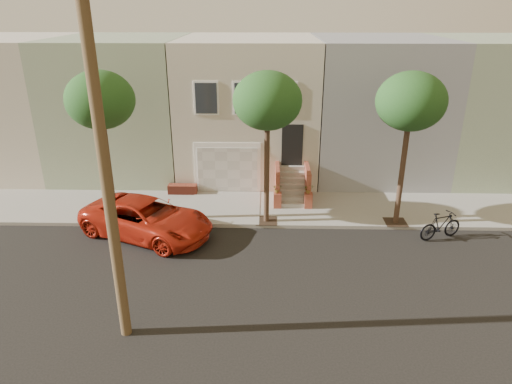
{
  "coord_description": "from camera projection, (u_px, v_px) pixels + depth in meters",
  "views": [
    {
      "loc": [
        0.98,
        -13.74,
        8.78
      ],
      "look_at": [
        0.58,
        3.0,
        1.86
      ],
      "focal_mm": 32.15,
      "sensor_mm": 36.0,
      "label": 1
    }
  ],
  "objects": [
    {
      "name": "sidewalk",
      "position": [
        245.0,
        208.0,
        20.98
      ],
      "size": [
        40.0,
        3.7,
        0.15
      ],
      "primitive_type": "cube",
      "color": "gray",
      "rests_on": "ground"
    },
    {
      "name": "tree_left",
      "position": [
        100.0,
        101.0,
        17.78
      ],
      "size": [
        2.7,
        2.57,
        6.3
      ],
      "color": "#2D2116",
      "rests_on": "sidewalk"
    },
    {
      "name": "house_row",
      "position": [
        249.0,
        105.0,
        25.01
      ],
      "size": [
        33.1,
        11.7,
        7.0
      ],
      "color": "beige",
      "rests_on": "sidewalk"
    },
    {
      "name": "motorcycle",
      "position": [
        441.0,
        226.0,
        18.23
      ],
      "size": [
        1.99,
        1.19,
        1.16
      ],
      "primitive_type": "imported",
      "rotation": [
        0.0,
        0.0,
        1.93
      ],
      "color": "black",
      "rests_on": "ground"
    },
    {
      "name": "tree_mid",
      "position": [
        267.0,
        102.0,
        17.64
      ],
      "size": [
        2.7,
        2.57,
        6.3
      ],
      "color": "#2D2116",
      "rests_on": "sidewalk"
    },
    {
      "name": "pickup_truck",
      "position": [
        147.0,
        218.0,
        18.42
      ],
      "size": [
        6.02,
        4.51,
        1.52
      ],
      "primitive_type": "imported",
      "rotation": [
        0.0,
        0.0,
        1.16
      ],
      "color": "red",
      "rests_on": "ground"
    },
    {
      "name": "ground",
      "position": [
        237.0,
        273.0,
        16.07
      ],
      "size": [
        90.0,
        90.0,
        0.0
      ],
      "primitive_type": "plane",
      "color": "black",
      "rests_on": "ground"
    },
    {
      "name": "tree_right",
      "position": [
        411.0,
        102.0,
        17.52
      ],
      "size": [
        2.7,
        2.57,
        6.3
      ],
      "color": "#2D2116",
      "rests_on": "sidewalk"
    }
  ]
}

